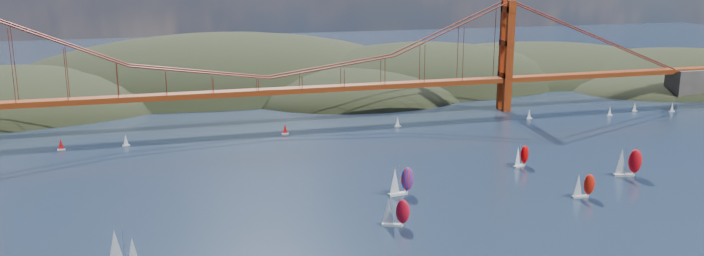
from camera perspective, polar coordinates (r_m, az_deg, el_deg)
name	(u,v)px	position (r m, az deg, el deg)	size (l,w,h in m)	color
headlands	(316,105)	(424.34, -3.02, 1.94)	(725.00, 225.00, 96.00)	black
bridge	(264,55)	(312.91, -7.34, 6.01)	(552.00, 12.00, 55.00)	maroon
sloop_navy	(121,253)	(174.27, -18.66, -9.78)	(8.33, 4.99, 12.63)	black
racer_0	(395,212)	(195.00, 3.61, -6.97)	(8.08, 5.48, 9.04)	silver
racer_1	(583,185)	(229.83, 18.68, -4.53)	(7.53, 3.14, 8.60)	silver
racer_2	(628,162)	(257.69, 21.95, -2.62)	(9.78, 5.39, 10.96)	silver
racer_3	(521,156)	(258.20, 13.87, -2.24)	(7.72, 5.27, 8.64)	silver
racer_rwb	(401,180)	(220.73, 4.08, -4.37)	(8.94, 4.26, 10.08)	white
distant_boat_2	(61,144)	(296.64, -23.05, -1.25)	(3.00, 2.00, 4.70)	silver
distant_boat_3	(126,140)	(293.91, -18.29, -0.97)	(3.00, 2.00, 4.70)	silver
distant_boat_4	(529,114)	(338.47, 14.51, 1.13)	(3.00, 2.00, 4.70)	silver
distant_boat_5	(610,111)	(357.56, 20.64, 1.33)	(3.00, 2.00, 4.70)	silver
distant_boat_6	(635,107)	(372.80, 22.44, 1.64)	(3.00, 2.00, 4.70)	silver
distant_boat_7	(672,107)	(379.20, 25.07, 1.57)	(3.00, 2.00, 4.70)	silver
distant_boat_8	(398,122)	(312.78, 3.81, 0.54)	(3.00, 2.00, 4.70)	silver
distant_boat_9	(285,129)	(299.75, -5.59, -0.07)	(3.00, 2.00, 4.70)	silver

